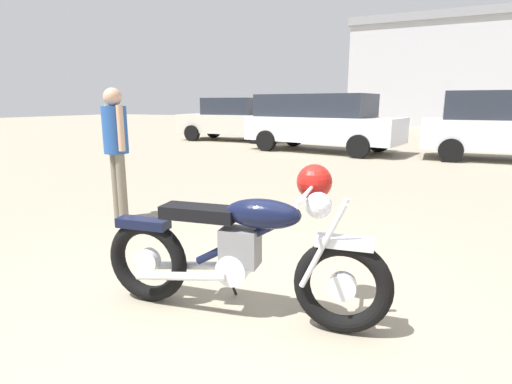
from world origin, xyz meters
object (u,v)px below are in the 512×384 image
at_px(vintage_motorcycle, 246,249).
at_px(bystander, 116,141).
at_px(blue_hatchback_right, 500,125).
at_px(white_estate_far, 232,119).
at_px(silver_sedan_mid, 320,121).

relative_size(vintage_motorcycle, bystander, 1.25).
distance_m(vintage_motorcycle, blue_hatchback_right, 10.14).
relative_size(vintage_motorcycle, blue_hatchback_right, 0.53).
bearing_deg(blue_hatchback_right, bystander, -122.04).
relative_size(bystander, blue_hatchback_right, 0.42).
bearing_deg(blue_hatchback_right, white_estate_far, 165.00).
bearing_deg(white_estate_far, silver_sedan_mid, -28.46).
height_order(bystander, white_estate_far, white_estate_far).
height_order(blue_hatchback_right, white_estate_far, blue_hatchback_right).
distance_m(bystander, white_estate_far, 11.31).
distance_m(blue_hatchback_right, silver_sedan_mid, 4.81).
height_order(vintage_motorcycle, white_estate_far, white_estate_far).
bearing_deg(vintage_motorcycle, silver_sedan_mid, 96.20).
bearing_deg(silver_sedan_mid, white_estate_far, 162.67).
distance_m(vintage_motorcycle, bystander, 2.99).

